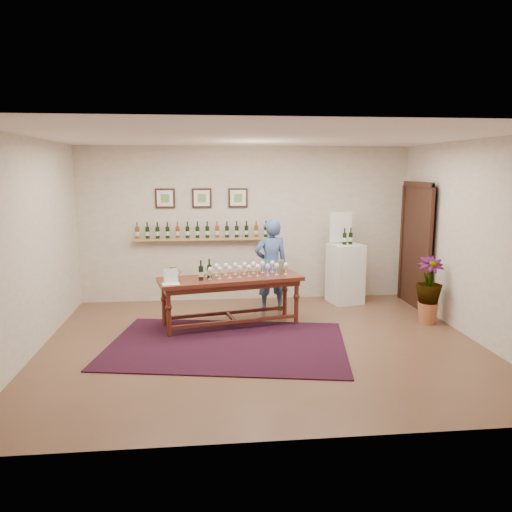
{
  "coord_description": "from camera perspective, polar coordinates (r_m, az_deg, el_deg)",
  "views": [
    {
      "loc": [
        -0.78,
        -6.55,
        2.38
      ],
      "look_at": [
        0.0,
        0.8,
        1.1
      ],
      "focal_mm": 35.0,
      "sensor_mm": 36.0,
      "label": 1
    }
  ],
  "objects": [
    {
      "name": "pitcher_left",
      "position": [
        7.42,
        -9.44,
        -2.0
      ],
      "size": [
        0.15,
        0.15,
        0.21
      ],
      "primitive_type": null,
      "rotation": [
        0.0,
        0.0,
        0.1
      ],
      "color": "#5F6E44",
      "rests_on": "tasting_table"
    },
    {
      "name": "person",
      "position": [
        8.44,
        1.72,
        -1.06
      ],
      "size": [
        0.61,
        0.44,
        1.57
      ],
      "primitive_type": "imported",
      "rotation": [
        0.0,
        0.0,
        3.26
      ],
      "color": "#3D5690",
      "rests_on": "ground"
    },
    {
      "name": "table_glasses",
      "position": [
        7.7,
        -1.06,
        -1.5
      ],
      "size": [
        1.44,
        0.6,
        0.19
      ],
      "primitive_type": null,
      "rotation": [
        0.0,
        0.0,
        0.2
      ],
      "color": "white",
      "rests_on": "tasting_table"
    },
    {
      "name": "pedestal_bottles",
      "position": [
        9.0,
        10.43,
        2.3
      ],
      "size": [
        0.33,
        0.15,
        0.32
      ],
      "primitive_type": null,
      "rotation": [
        0.0,
        0.0,
        0.21
      ],
      "color": "black",
      "rests_on": "display_pedestal"
    },
    {
      "name": "tasting_table",
      "position": [
        7.62,
        -2.92,
        -3.28
      ],
      "size": [
        2.26,
        1.13,
        0.77
      ],
      "rotation": [
        0.0,
        0.0,
        0.21
      ],
      "color": "#411B10",
      "rests_on": "ground"
    },
    {
      "name": "pitcher_right",
      "position": [
        7.93,
        2.89,
        -1.17
      ],
      "size": [
        0.14,
        0.14,
        0.2
      ],
      "primitive_type": null,
      "rotation": [
        0.0,
        0.0,
        0.07
      ],
      "color": "#5F6E44",
      "rests_on": "tasting_table"
    },
    {
      "name": "potted_plant",
      "position": [
        8.21,
        19.16,
        -3.72
      ],
      "size": [
        0.52,
        0.52,
        0.91
      ],
      "rotation": [
        0.0,
        0.0,
        -0.08
      ],
      "color": "#A45836",
      "rests_on": "ground"
    },
    {
      "name": "rug",
      "position": [
        6.97,
        -3.32,
        -10.07
      ],
      "size": [
        3.55,
        2.7,
        0.02
      ],
      "primitive_type": "cube",
      "rotation": [
        0.0,
        0.0,
        -0.18
      ],
      "color": "#460C12",
      "rests_on": "ground"
    },
    {
      "name": "info_sign",
      "position": [
        9.1,
        9.66,
        3.29
      ],
      "size": [
        0.43,
        0.11,
        0.6
      ],
      "primitive_type": "cube",
      "rotation": [
        0.0,
        0.0,
        0.21
      ],
      "color": "white",
      "rests_on": "display_pedestal"
    },
    {
      "name": "table_bottles",
      "position": [
        7.44,
        -5.83,
        -1.45
      ],
      "size": [
        0.31,
        0.19,
        0.32
      ],
      "primitive_type": null,
      "rotation": [
        0.0,
        0.0,
        0.07
      ],
      "color": "black",
      "rests_on": "tasting_table"
    },
    {
      "name": "menu_card",
      "position": [
        7.23,
        -9.72,
        -2.3
      ],
      "size": [
        0.26,
        0.2,
        0.22
      ],
      "primitive_type": "cube",
      "rotation": [
        0.0,
        0.0,
        0.13
      ],
      "color": "white",
      "rests_on": "tasting_table"
    },
    {
      "name": "ground",
      "position": [
        7.01,
        0.7,
        -10.02
      ],
      "size": [
        6.0,
        6.0,
        0.0
      ],
      "primitive_type": "plane",
      "color": "brown",
      "rests_on": "ground"
    },
    {
      "name": "display_pedestal",
      "position": [
        9.14,
        10.16,
        -1.98
      ],
      "size": [
        0.63,
        0.63,
        1.07
      ],
      "primitive_type": "cube",
      "rotation": [
        0.0,
        0.0,
        0.21
      ],
      "color": "white",
      "rests_on": "ground"
    },
    {
      "name": "room_shell",
      "position": [
        8.97,
        12.81,
        1.51
      ],
      "size": [
        6.0,
        6.0,
        6.0
      ],
      "color": "beige",
      "rests_on": "ground"
    }
  ]
}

